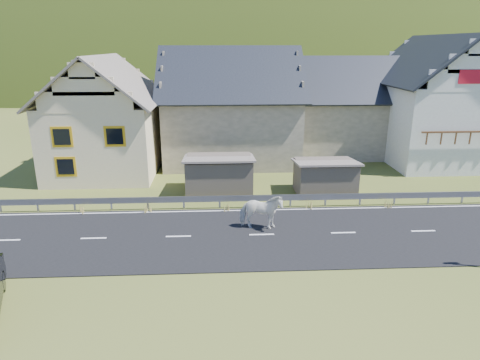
{
  "coord_description": "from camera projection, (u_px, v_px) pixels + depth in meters",
  "views": [
    {
      "loc": [
        -2.03,
        -18.79,
        8.78
      ],
      "look_at": [
        -0.9,
        2.85,
        1.92
      ],
      "focal_mm": 32.0,
      "sensor_mm": 36.0,
      "label": 1
    }
  ],
  "objects": [
    {
      "name": "ground",
      "position": [
        262.0,
        235.0,
        20.64
      ],
      "size": [
        160.0,
        160.0,
        0.0
      ],
      "primitive_type": "plane",
      "color": "#384716",
      "rests_on": "ground"
    },
    {
      "name": "road",
      "position": [
        262.0,
        235.0,
        20.64
      ],
      "size": [
        60.0,
        7.0,
        0.04
      ],
      "primitive_type": "cube",
      "color": "black",
      "rests_on": "ground"
    },
    {
      "name": "horse",
      "position": [
        261.0,
        212.0,
        21.03
      ],
      "size": [
        1.24,
        2.25,
        1.81
      ],
      "primitive_type": "imported",
      "rotation": [
        0.0,
        0.0,
        1.44
      ],
      "color": "silver",
      "rests_on": "road"
    },
    {
      "name": "house_stone_a",
      "position": [
        231.0,
        100.0,
        33.48
      ],
      "size": [
        10.8,
        9.8,
        8.9
      ],
      "color": "tan",
      "rests_on": "ground"
    },
    {
      "name": "house_cream",
      "position": [
        105.0,
        110.0,
        30.26
      ],
      "size": [
        7.8,
        9.8,
        8.3
      ],
      "color": "beige",
      "rests_on": "ground"
    },
    {
      "name": "lane_markings",
      "position": [
        262.0,
        234.0,
        20.63
      ],
      "size": [
        60.0,
        6.6,
        0.01
      ],
      "primitive_type": "cube",
      "color": "silver",
      "rests_on": "road"
    },
    {
      "name": "house_white",
      "position": [
        437.0,
        95.0,
        33.19
      ],
      "size": [
        8.8,
        10.8,
        9.7
      ],
      "color": "white",
      "rests_on": "ground"
    },
    {
      "name": "house_stone_b",
      "position": [
        348.0,
        101.0,
        36.0
      ],
      "size": [
        9.8,
        8.8,
        8.1
      ],
      "color": "tan",
      "rests_on": "ground"
    },
    {
      "name": "shed_left",
      "position": [
        219.0,
        175.0,
        26.4
      ],
      "size": [
        4.3,
        3.3,
        2.4
      ],
      "primitive_type": "cube",
      "color": "brown",
      "rests_on": "ground"
    },
    {
      "name": "mountain",
      "position": [
        233.0,
        110.0,
        198.3
      ],
      "size": [
        440.0,
        280.0,
        260.0
      ],
      "primitive_type": "ellipsoid",
      "color": "#283810",
      "rests_on": "ground"
    },
    {
      "name": "conifer_patch",
      "position": [
        30.0,
        55.0,
        120.83
      ],
      "size": [
        76.0,
        50.0,
        28.0
      ],
      "primitive_type": "ellipsoid",
      "color": "black",
      "rests_on": "ground"
    },
    {
      "name": "shed_right",
      "position": [
        325.0,
        177.0,
        26.28
      ],
      "size": [
        3.8,
        2.9,
        2.2
      ],
      "primitive_type": "cube",
      "color": "brown",
      "rests_on": "ground"
    },
    {
      "name": "guardrail",
      "position": [
        255.0,
        198.0,
        23.98
      ],
      "size": [
        28.1,
        0.09,
        0.75
      ],
      "color": "#93969B",
      "rests_on": "ground"
    }
  ]
}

